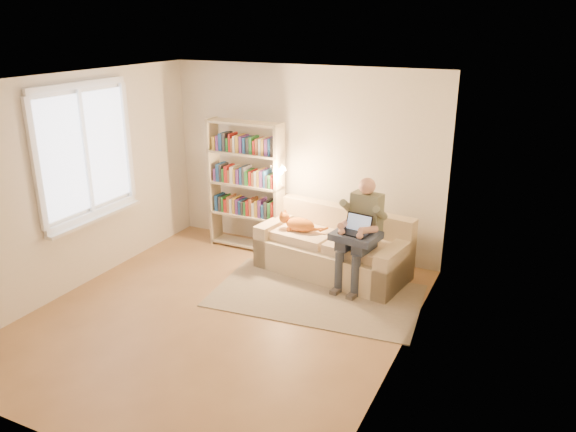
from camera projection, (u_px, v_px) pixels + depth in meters
The scene contains 14 objects.
floor at pixel (221, 316), 6.33m from camera, with size 4.50×4.50×0.00m, color olive.
ceiling at pixel (210, 80), 5.47m from camera, with size 4.00×4.50×0.02m, color white.
wall_left at pixel (74, 184), 6.72m from camera, with size 0.02×4.50×2.60m, color silver.
wall_right at pixel (403, 237), 5.08m from camera, with size 0.02×4.50×2.60m, color silver.
wall_back at pixel (303, 161), 7.81m from camera, with size 4.00×0.02×2.60m, color silver.
wall_front at pixel (45, 297), 3.99m from camera, with size 4.00×0.02×2.60m, color silver.
window at pixel (89, 174), 6.84m from camera, with size 0.12×1.52×1.69m.
sofa at pixel (334, 251), 7.33m from camera, with size 2.04×1.15×0.82m.
person at pixel (361, 227), 6.82m from camera, with size 0.45×0.64×1.37m.
cat at pixel (299, 224), 7.38m from camera, with size 0.62×0.27×0.22m.
blanket at pixel (354, 235), 6.77m from camera, with size 0.54×0.44×0.08m, color #293349.
laptop at pixel (354, 228), 6.74m from camera, with size 0.37×0.31×0.30m.
bookshelf at pixel (246, 179), 7.90m from camera, with size 1.23×0.35×1.86m.
rug at pixel (316, 295), 6.78m from camera, with size 2.46×1.45×0.01m, color gray.
Camera 1 is at (3.11, -4.72, 3.18)m, focal length 35.00 mm.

